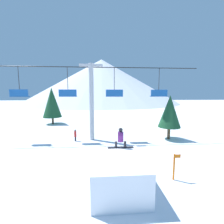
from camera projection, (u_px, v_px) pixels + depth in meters
ground_plane at (108, 188)px, 7.88m from camera, size 220.00×220.00×0.00m
mountain_ridge at (102, 81)px, 84.54m from camera, size 82.63×82.63×23.92m
snow_ramp at (118, 173)px, 7.76m from camera, size 2.68×3.40×1.70m
snowboarder at (121, 138)px, 9.03m from camera, size 1.58×0.34×1.24m
chairlift at (91, 97)px, 15.74m from camera, size 22.72×0.48×8.09m
pine_tree_near at (170, 111)px, 16.22m from camera, size 2.37×2.37×4.81m
pine_tree_far at (52, 102)px, 24.52m from camera, size 2.98×2.98×6.00m
trail_marker at (174, 166)px, 8.59m from camera, size 0.41×0.10×1.55m
distant_skier at (75, 135)px, 15.74m from camera, size 0.24×0.24×1.23m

